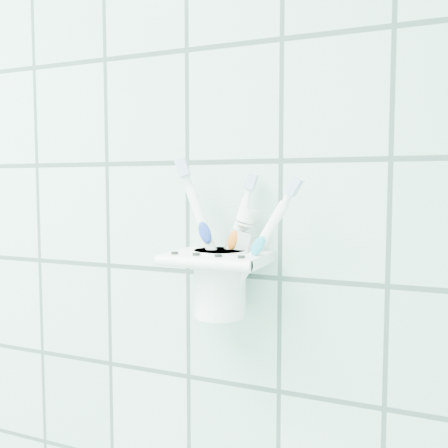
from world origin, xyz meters
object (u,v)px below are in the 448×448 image
toothbrush_blue (212,238)px  toothpaste_tube (223,249)px  holder_bracket (218,259)px  toothbrush_orange (221,234)px  toothbrush_pink (232,230)px  cup (220,280)px

toothbrush_blue → toothpaste_tube: (0.01, 0.01, -0.02)m
holder_bracket → toothbrush_blue: 0.03m
toothbrush_orange → toothpaste_tube: 0.03m
toothbrush_orange → toothpaste_tube: bearing=115.3°
holder_bracket → toothbrush_blue: bearing=149.5°
toothbrush_pink → toothbrush_orange: size_ratio=1.08×
cup → toothpaste_tube: size_ratio=0.60×
holder_bracket → toothbrush_pink: bearing=11.2°
holder_bracket → toothbrush_pink: 0.04m
toothbrush_pink → toothbrush_orange: (-0.01, -0.01, -0.01)m
holder_bracket → cup: 0.03m
toothbrush_pink → toothbrush_blue: bearing=154.6°
toothbrush_pink → toothbrush_orange: 0.02m
toothpaste_tube → holder_bracket: bearing=-72.1°
toothbrush_blue → toothbrush_orange: toothbrush_orange is taller
toothbrush_pink → toothbrush_orange: toothbrush_pink is taller
toothbrush_orange → toothbrush_pink: bearing=33.5°
cup → toothbrush_orange: (0.01, -0.01, 0.06)m
toothbrush_pink → toothpaste_tube: 0.04m
toothbrush_blue → toothbrush_orange: 0.02m
holder_bracket → toothpaste_tube: (-0.00, 0.02, 0.01)m
toothbrush_blue → toothpaste_tube: bearing=40.2°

